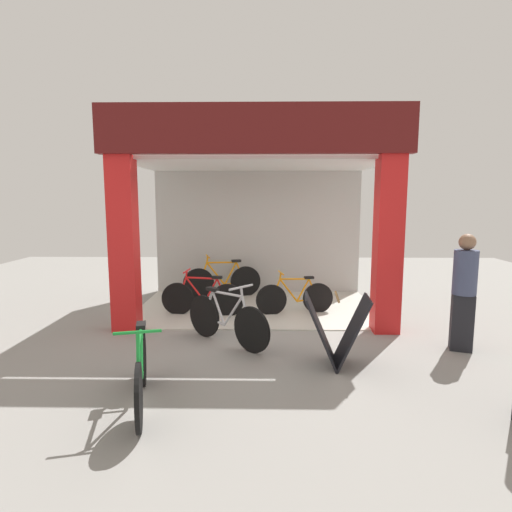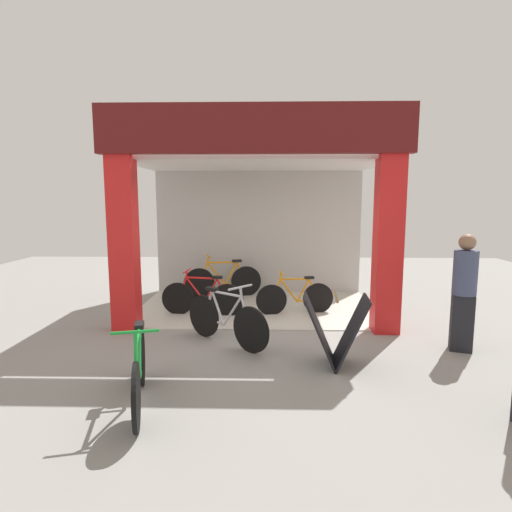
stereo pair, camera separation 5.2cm
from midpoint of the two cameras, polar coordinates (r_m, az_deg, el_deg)
name	(u,v)px [view 1 (the left image)]	position (r m, az deg, el deg)	size (l,w,h in m)	color
ground_plane	(255,331)	(6.97, -0.32, -10.24)	(17.35, 17.35, 0.00)	gray
shop_facade	(257,212)	(8.07, -0.10, 6.04)	(4.87, 3.22, 3.60)	beige
bicycle_inside_0	(295,297)	(7.87, 5.22, -5.69)	(1.47, 0.41, 0.82)	black
bicycle_inside_1	(223,281)	(9.15, -4.78, -3.42)	(1.68, 0.57, 0.95)	black
bicycle_inside_2	(203,298)	(7.81, -7.56, -5.70)	(1.56, 0.43, 0.86)	black
bicycle_parked_0	(226,320)	(6.28, -4.35, -8.76)	(1.30, 1.16, 0.93)	black
bicycle_parked_1	(141,372)	(4.68, -15.87, -15.10)	(0.52, 1.62, 0.91)	black
sandwich_board_sign	(336,331)	(5.55, 10.72, -10.09)	(0.88, 0.64, 0.94)	black
pedestrian_1	(464,291)	(6.59, 26.54, -4.34)	(0.41, 0.41, 1.68)	black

